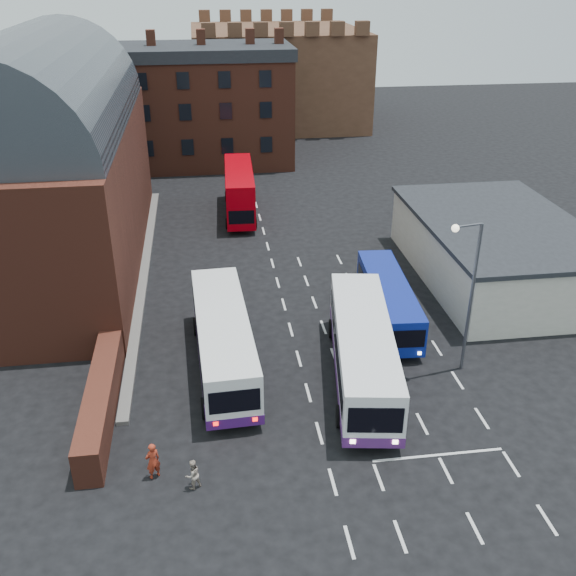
{
  "coord_description": "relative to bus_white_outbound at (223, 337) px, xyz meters",
  "views": [
    {
      "loc": [
        -4.68,
        -24.07,
        19.7
      ],
      "look_at": [
        0.0,
        10.0,
        2.2
      ],
      "focal_mm": 40.0,
      "sensor_mm": 36.0,
      "label": 1
    }
  ],
  "objects": [
    {
      "name": "castle_keep",
      "position": [
        10.13,
        60.65,
        4.11
      ],
      "size": [
        22.0,
        22.0,
        12.0
      ],
      "primitive_type": "cube",
      "color": "brown",
      "rests_on": "ground"
    },
    {
      "name": "pedestrian_beige",
      "position": [
        -1.73,
        -8.84,
        -1.19
      ],
      "size": [
        0.86,
        0.81,
        1.4
      ],
      "primitive_type": "imported",
      "rotation": [
        0.0,
        0.0,
        3.69
      ],
      "color": "#A79687",
      "rests_on": "ground"
    },
    {
      "name": "brick_terrace",
      "position": [
        -1.87,
        40.65,
        3.61
      ],
      "size": [
        22.0,
        10.0,
        11.0
      ],
      "primitive_type": "cube",
      "color": "brown",
      "rests_on": "ground"
    },
    {
      "name": "forecourt_wall",
      "position": [
        -6.07,
        -3.35,
        -0.99
      ],
      "size": [
        1.2,
        10.0,
        1.8
      ],
      "primitive_type": "cube",
      "color": "#602B1E",
      "rests_on": "ground"
    },
    {
      "name": "bus_red_double",
      "position": [
        2.5,
        23.55,
        0.28
      ],
      "size": [
        2.89,
        10.27,
        4.07
      ],
      "rotation": [
        0.0,
        0.0,
        3.1
      ],
      "color": "#B4000B",
      "rests_on": "ground"
    },
    {
      "name": "cream_building",
      "position": [
        19.13,
        8.65,
        0.27
      ],
      "size": [
        10.4,
        16.4,
        4.25
      ],
      "color": "beige",
      "rests_on": "ground"
    },
    {
      "name": "pedestrian_red",
      "position": [
        -3.39,
        -7.99,
        -1.0
      ],
      "size": [
        0.77,
        0.69,
        1.78
      ],
      "primitive_type": "imported",
      "rotation": [
        0.0,
        0.0,
        3.65
      ],
      "color": "#A52F1A",
      "rests_on": "ground"
    },
    {
      "name": "bus_white_inbound",
      "position": [
        7.1,
        -2.13,
        0.06
      ],
      "size": [
        4.54,
        12.35,
        3.29
      ],
      "rotation": [
        0.0,
        0.0,
        2.99
      ],
      "color": "white",
      "rests_on": "ground"
    },
    {
      "name": "ground",
      "position": [
        4.13,
        -5.35,
        -1.89
      ],
      "size": [
        180.0,
        180.0,
        0.0
      ],
      "primitive_type": "plane",
      "color": "black"
    },
    {
      "name": "bus_white_outbound",
      "position": [
        0.0,
        0.0,
        0.0
      ],
      "size": [
        3.33,
        11.83,
        3.2
      ],
      "rotation": [
        0.0,
        0.0,
        0.04
      ],
      "color": "white",
      "rests_on": "ground"
    },
    {
      "name": "bus_blue",
      "position": [
        10.13,
        3.67,
        -0.33
      ],
      "size": [
        2.94,
        9.8,
        2.64
      ],
      "rotation": [
        0.0,
        0.0,
        3.07
      ],
      "color": "navy",
      "rests_on": "ground"
    },
    {
      "name": "street_lamp",
      "position": [
        12.44,
        -1.95,
        3.26
      ],
      "size": [
        1.72,
        0.54,
        8.54
      ],
      "rotation": [
        0.0,
        0.0,
        0.18
      ],
      "color": "#4D4F57",
      "rests_on": "ground"
    },
    {
      "name": "railway_station",
      "position": [
        -11.37,
        15.65,
        5.75
      ],
      "size": [
        12.0,
        28.0,
        16.0
      ],
      "color": "#602B1E",
      "rests_on": "ground"
    }
  ]
}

